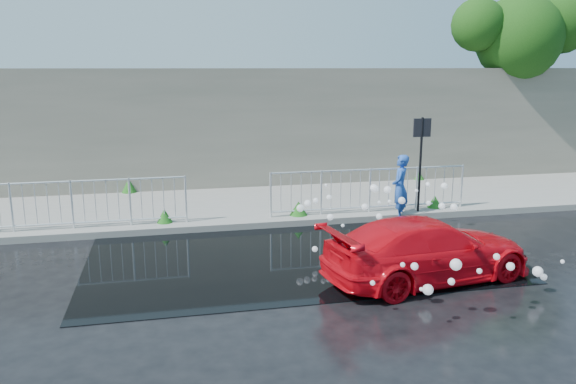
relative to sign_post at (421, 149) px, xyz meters
name	(u,v)px	position (x,y,z in m)	size (l,w,h in m)	color
ground	(277,273)	(-4.20, -3.10, -1.72)	(90.00, 90.00, 0.00)	black
pavement	(241,205)	(-4.20, 1.90, -1.65)	(30.00, 4.00, 0.15)	gray
curb	(253,225)	(-4.20, -0.10, -1.64)	(30.00, 0.25, 0.16)	gray
retaining_wall	(231,128)	(-4.20, 4.10, 0.18)	(30.00, 0.60, 3.50)	#646154
puddle	(292,254)	(-3.70, -2.10, -1.72)	(8.00, 5.00, 0.01)	black
sign_post	(421,149)	(0.00, 0.00, 0.00)	(0.45, 0.06, 2.50)	black
tree	(526,32)	(5.54, 4.31, 3.06)	(4.95, 2.79, 6.31)	#332114
railing_left	(72,203)	(-8.20, 0.25, -0.99)	(5.05, 0.05, 1.10)	silver
railing_right	(370,189)	(-1.20, 0.25, -0.99)	(5.05, 0.05, 1.10)	silver
weeds	(225,201)	(-4.69, 1.42, -1.40)	(12.17, 3.93, 0.40)	#165015
water_spray	(407,223)	(-1.53, -2.73, -1.02)	(3.70, 5.57, 0.98)	white
red_car	(428,249)	(-1.66, -3.94, -1.17)	(1.55, 3.82, 1.11)	red
person	(400,188)	(-0.55, -0.10, -0.91)	(0.59, 0.39, 1.62)	blue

